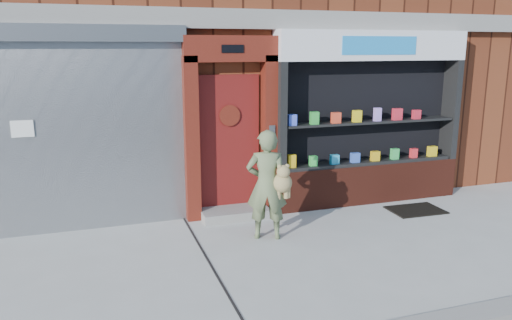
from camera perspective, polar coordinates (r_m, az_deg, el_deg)
name	(u,v)px	position (r m, az deg, el deg)	size (l,w,h in m)	color
ground	(322,251)	(7.00, 7.51, -10.26)	(80.00, 80.00, 0.00)	#9E9E99
shutter_bay	(82,117)	(7.76, -19.32, 4.61)	(3.10, 0.30, 3.04)	gray
red_door_bay	(231,128)	(8.02, -2.88, 3.67)	(1.52, 0.58, 2.90)	#52160E
pharmacy_bay	(369,126)	(8.98, 12.76, 3.82)	(3.50, 0.41, 3.00)	#511D13
woman	(268,185)	(7.14, 1.38, -2.82)	(0.69, 0.56, 1.60)	#5E6C47
doormat	(416,210)	(8.97, 17.78, -5.46)	(0.89, 0.63, 0.02)	black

